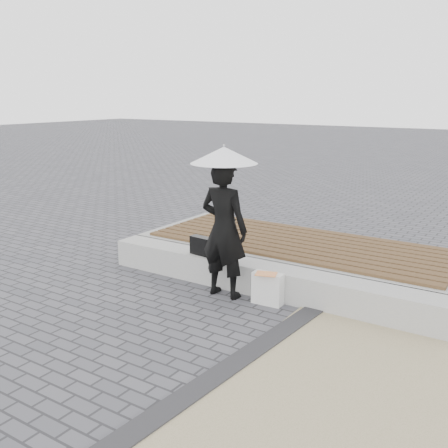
{
  "coord_description": "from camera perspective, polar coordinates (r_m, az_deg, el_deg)",
  "views": [
    {
      "loc": [
        3.27,
        -4.35,
        2.66
      ],
      "look_at": [
        -0.37,
        1.22,
        1.0
      ],
      "focal_mm": 41.69,
      "sensor_mm": 36.0,
      "label": 1
    }
  ],
  "objects": [
    {
      "name": "handbag",
      "position": [
        7.52,
        -2.39,
        -2.43
      ],
      "size": [
        0.39,
        0.18,
        0.27
      ],
      "primitive_type": "cube",
      "rotation": [
        0.0,
        0.0,
        -0.11
      ],
      "color": "black",
      "rests_on": "seating_ledge"
    },
    {
      "name": "magazine",
      "position": [
        6.71,
        4.65,
        -5.47
      ],
      "size": [
        0.32,
        0.27,
        0.01
      ],
      "primitive_type": "cube",
      "rotation": [
        0.0,
        0.0,
        0.33
      ],
      "color": "#E14936",
      "rests_on": "canvas_tote"
    },
    {
      "name": "parasol",
      "position": [
        6.69,
        0.0,
        7.56
      ],
      "size": [
        0.87,
        0.87,
        1.11
      ],
      "rotation": [
        0.0,
        0.0,
        -0.01
      ],
      "color": "silver",
      "rests_on": "ground"
    },
    {
      "name": "timber_platform",
      "position": [
        8.24,
        8.25,
        -3.51
      ],
      "size": [
        5.0,
        2.0,
        0.4
      ],
      "primitive_type": "cube",
      "color": "gray",
      "rests_on": "ground"
    },
    {
      "name": "canvas_tote",
      "position": [
        6.83,
        4.82,
        -7.06
      ],
      "size": [
        0.41,
        0.19,
        0.42
      ],
      "primitive_type": "cube",
      "rotation": [
        0.0,
        0.0,
        0.05
      ],
      "color": "silver",
      "rests_on": "ground"
    },
    {
      "name": "timber_decking",
      "position": [
        8.17,
        8.3,
        -2.04
      ],
      "size": [
        4.6,
        1.8,
        0.04
      ],
      "primitive_type": null,
      "color": "brown",
      "rests_on": "timber_platform"
    },
    {
      "name": "ground",
      "position": [
        6.06,
        -3.42,
        -12.07
      ],
      "size": [
        80.0,
        80.0,
        0.0
      ],
      "primitive_type": "plane",
      "color": "#4C4B50",
      "rests_on": "ground"
    },
    {
      "name": "seating_ledge",
      "position": [
        7.22,
        4.17,
        -5.95
      ],
      "size": [
        5.0,
        0.45,
        0.4
      ],
      "primitive_type": "cube",
      "color": "#AAA9A4",
      "rests_on": "ground"
    },
    {
      "name": "woman",
      "position": [
        6.87,
        0.0,
        -0.57
      ],
      "size": [
        0.68,
        0.45,
        1.86
      ],
      "primitive_type": "imported",
      "rotation": [
        0.0,
        0.0,
        3.15
      ],
      "color": "black",
      "rests_on": "ground"
    },
    {
      "name": "edging_band",
      "position": [
        5.3,
        0.0,
        -15.85
      ],
      "size": [
        0.61,
        5.2,
        0.04
      ],
      "primitive_type": "cube",
      "rotation": [
        0.0,
        0.0,
        -0.07
      ],
      "color": "#29292B",
      "rests_on": "ground"
    }
  ]
}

